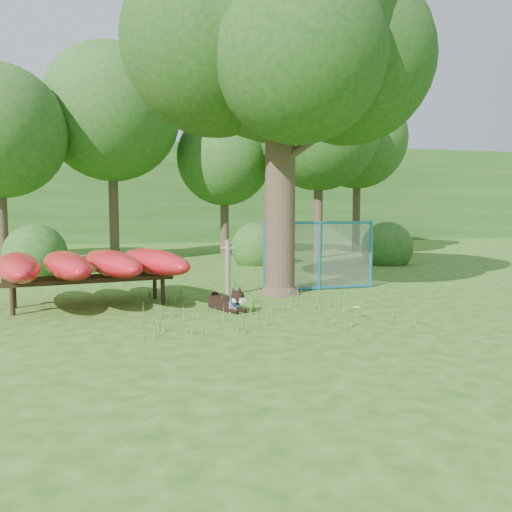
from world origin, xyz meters
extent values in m
plane|color=#265410|center=(0.00, 0.00, 0.00)|extent=(80.00, 80.00, 0.00)
cylinder|color=#3E2D21|center=(1.08, 2.65, 2.63)|extent=(0.88, 0.88, 5.25)
cone|color=#3E2D21|center=(1.08, 2.65, 0.26)|extent=(1.32, 1.32, 0.53)
sphere|color=#184012|center=(1.08, 2.65, 5.88)|extent=(5.04, 5.04, 5.04)
sphere|color=#184012|center=(2.68, 2.65, 5.25)|extent=(3.78, 3.78, 3.78)
sphere|color=#184012|center=(-0.34, 2.80, 5.46)|extent=(3.99, 3.99, 3.99)
sphere|color=#184012|center=(1.07, 1.29, 4.83)|extent=(3.36, 3.36, 3.36)
sphere|color=#184012|center=(0.96, 3.96, 6.30)|extent=(3.57, 3.57, 3.57)
cylinder|color=#3E2D21|center=(1.66, 2.40, 3.36)|extent=(1.49, 0.27, 1.12)
cylinder|color=#3E2D21|center=(0.68, 3.05, 3.78)|extent=(0.87, 1.09, 1.07)
cylinder|color=#6C5F51|center=(-0.10, 2.70, 0.62)|extent=(0.13, 0.13, 1.24)
cylinder|color=#6C5F51|center=(-0.10, 2.70, 1.05)|extent=(0.34, 0.12, 0.07)
cylinder|color=black|center=(-4.21, 1.42, 0.26)|extent=(0.10, 0.10, 0.52)
cylinder|color=black|center=(-1.55, 1.94, 0.26)|extent=(0.10, 0.10, 0.52)
cylinder|color=black|center=(-4.35, 2.14, 0.26)|extent=(0.10, 0.10, 0.52)
cylinder|color=black|center=(-1.69, 2.66, 0.26)|extent=(0.10, 0.10, 0.52)
cube|color=black|center=(-2.88, 1.68, 0.54)|extent=(3.09, 0.68, 0.08)
cube|color=black|center=(-3.02, 2.40, 0.54)|extent=(3.09, 0.68, 0.08)
ellipsoid|color=red|center=(-4.18, 1.80, 0.84)|extent=(1.52, 3.21, 0.50)
ellipsoid|color=red|center=(-3.36, 1.96, 0.84)|extent=(1.62, 3.21, 0.50)
ellipsoid|color=red|center=(-2.54, 2.12, 0.84)|extent=(1.71, 3.20, 0.50)
ellipsoid|color=red|center=(-1.72, 2.28, 0.84)|extent=(1.81, 3.18, 0.50)
cube|color=black|center=(-0.45, 1.13, 0.12)|extent=(0.52, 0.72, 0.23)
cube|color=silver|center=(-0.33, 0.87, 0.11)|extent=(0.25, 0.21, 0.21)
sphere|color=black|center=(-0.25, 0.71, 0.29)|extent=(0.25, 0.25, 0.25)
cube|color=silver|center=(-0.20, 0.60, 0.25)|extent=(0.15, 0.16, 0.09)
sphere|color=silver|center=(-0.31, 0.66, 0.25)|extent=(0.12, 0.12, 0.12)
sphere|color=silver|center=(-0.17, 0.72, 0.25)|extent=(0.12, 0.12, 0.12)
cone|color=black|center=(-0.33, 0.72, 0.43)|extent=(0.11, 0.12, 0.12)
cone|color=black|center=(-0.21, 0.77, 0.43)|extent=(0.13, 0.14, 0.12)
cylinder|color=black|center=(-0.34, 0.70, 0.05)|extent=(0.18, 0.29, 0.07)
cylinder|color=black|center=(-0.19, 0.77, 0.05)|extent=(0.18, 0.29, 0.07)
sphere|color=black|center=(-0.56, 1.49, 0.21)|extent=(0.16, 0.16, 0.16)
torus|color=blue|center=(-0.28, 0.78, 0.23)|extent=(0.25, 0.17, 0.24)
cylinder|color=teal|center=(0.79, 2.90, 0.82)|extent=(0.08, 0.08, 1.63)
cylinder|color=teal|center=(2.14, 2.98, 0.82)|extent=(0.08, 0.08, 1.63)
cylinder|color=teal|center=(3.50, 3.06, 0.82)|extent=(0.08, 0.08, 1.63)
cylinder|color=teal|center=(2.14, 2.98, 1.60)|extent=(2.72, 0.23, 0.06)
cylinder|color=teal|center=(2.14, 2.98, 0.05)|extent=(2.72, 0.23, 0.06)
plane|color=gray|center=(2.14, 2.98, 0.82)|extent=(2.71, 0.16, 2.72)
cylinder|color=#4B812A|center=(1.67, -0.20, 0.10)|extent=(0.02, 0.02, 0.20)
sphere|color=yellow|center=(1.67, -0.20, 0.20)|extent=(0.04, 0.04, 0.04)
sphere|color=yellow|center=(1.71, -0.18, 0.21)|extent=(0.04, 0.04, 0.04)
sphere|color=yellow|center=(1.64, -0.17, 0.19)|extent=(0.04, 0.04, 0.04)
sphere|color=yellow|center=(1.69, -0.23, 0.20)|extent=(0.04, 0.04, 0.04)
sphere|color=yellow|center=(1.65, -0.22, 0.21)|extent=(0.04, 0.04, 0.04)
cylinder|color=#3E2D21|center=(-6.50, 10.00, 2.10)|extent=(0.36, 0.36, 4.20)
cylinder|color=#3E2D21|center=(-3.00, 12.00, 2.62)|extent=(0.36, 0.36, 5.25)
sphere|color=#22501A|center=(-3.00, 12.00, 5.62)|extent=(5.20, 5.20, 5.20)
cylinder|color=#3E2D21|center=(1.50, 13.00, 1.92)|extent=(0.36, 0.36, 3.85)
sphere|color=#22501A|center=(1.50, 13.00, 4.12)|extent=(4.00, 4.00, 4.00)
cylinder|color=#3E2D21|center=(5.00, 11.00, 2.38)|extent=(0.36, 0.36, 4.76)
sphere|color=#22501A|center=(5.00, 11.00, 5.10)|extent=(4.80, 4.80, 4.80)
cylinder|color=#3E2D21|center=(8.00, 14.00, 2.45)|extent=(0.36, 0.36, 4.90)
sphere|color=#22501A|center=(8.00, 14.00, 5.25)|extent=(4.60, 4.60, 4.60)
sphere|color=#22501A|center=(-5.00, 7.50, 0.00)|extent=(1.80, 1.80, 1.80)
sphere|color=#22501A|center=(6.50, 8.00, 0.00)|extent=(1.80, 1.80, 1.80)
sphere|color=#22501A|center=(2.00, 9.00, 0.00)|extent=(1.80, 1.80, 1.80)
cube|color=#22501A|center=(0.00, 28.00, 3.00)|extent=(80.00, 12.00, 6.00)
camera|label=1|loc=(-1.92, -8.12, 1.84)|focal=35.00mm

